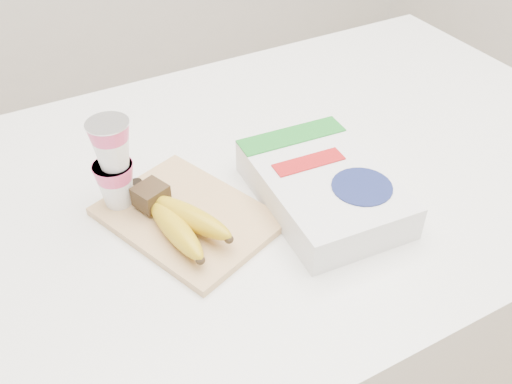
% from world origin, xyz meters
% --- Properties ---
extents(table, '(1.27, 0.85, 0.95)m').
position_xyz_m(table, '(0.00, 0.00, 0.48)').
color(table, white).
rests_on(table, ground).
extents(cutting_board, '(0.28, 0.32, 0.01)m').
position_xyz_m(cutting_board, '(-0.23, -0.05, 0.96)').
color(cutting_board, tan).
rests_on(cutting_board, table).
extents(bananas, '(0.11, 0.20, 0.06)m').
position_xyz_m(bananas, '(-0.26, -0.08, 0.99)').
color(bananas, '#382816').
rests_on(bananas, cutting_board).
extents(yogurt_stack, '(0.07, 0.07, 0.15)m').
position_xyz_m(yogurt_stack, '(-0.32, 0.03, 1.05)').
color(yogurt_stack, white).
rests_on(yogurt_stack, cutting_board).
extents(cereal_box, '(0.21, 0.30, 0.06)m').
position_xyz_m(cereal_box, '(-0.02, -0.12, 0.98)').
color(cereal_box, silver).
rests_on(cereal_box, table).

